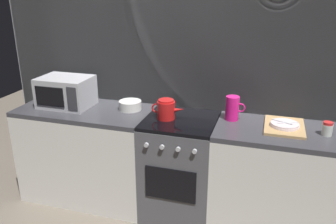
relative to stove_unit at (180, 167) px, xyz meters
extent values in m
plane|color=#6B6054|center=(0.00, 0.00, -0.45)|extent=(8.00, 8.00, 0.00)
cube|color=gray|center=(0.00, 0.33, 0.75)|extent=(3.60, 0.05, 2.40)
cube|color=#BCBCC1|center=(0.00, 0.30, 0.75)|extent=(3.58, 0.01, 2.39)
cube|color=silver|center=(-0.90, 0.00, -0.02)|extent=(1.20, 0.60, 0.86)
cube|color=#38383D|center=(-0.90, 0.00, 0.43)|extent=(1.20, 0.60, 0.04)
cube|color=#4C4C51|center=(0.00, 0.00, -0.01)|extent=(0.60, 0.60, 0.87)
cube|color=black|center=(0.00, 0.00, 0.44)|extent=(0.59, 0.59, 0.03)
cube|color=black|center=(0.00, -0.30, 0.00)|extent=(0.42, 0.01, 0.28)
cylinder|color=#B7B7BC|center=(-0.19, -0.32, 0.33)|extent=(0.04, 0.02, 0.04)
cylinder|color=#B7B7BC|center=(-0.06, -0.32, 0.33)|extent=(0.04, 0.02, 0.04)
cylinder|color=#B7B7BC|center=(0.06, -0.32, 0.33)|extent=(0.04, 0.02, 0.04)
cylinder|color=#B7B7BC|center=(0.19, -0.32, 0.33)|extent=(0.04, 0.02, 0.04)
cube|color=silver|center=(0.90, 0.00, -0.02)|extent=(1.20, 0.60, 0.86)
cube|color=#38383D|center=(0.90, 0.00, 0.43)|extent=(1.20, 0.60, 0.04)
cube|color=#B2B2B7|center=(-1.09, 0.03, 0.59)|extent=(0.46, 0.34, 0.27)
cube|color=black|center=(-1.15, -0.15, 0.59)|extent=(0.28, 0.01, 0.17)
cube|color=#333338|center=(-0.93, -0.15, 0.59)|extent=(0.09, 0.01, 0.21)
cylinder|color=red|center=(-0.12, -0.02, 0.53)|extent=(0.15, 0.15, 0.15)
cylinder|color=red|center=(-0.12, -0.02, 0.61)|extent=(0.13, 0.13, 0.02)
cone|color=red|center=(-0.01, -0.02, 0.54)|extent=(0.10, 0.04, 0.05)
torus|color=red|center=(-0.21, -0.02, 0.53)|extent=(0.08, 0.01, 0.08)
cylinder|color=silver|center=(-0.49, 0.10, 0.49)|extent=(0.20, 0.20, 0.08)
cylinder|color=#E5197A|center=(0.40, 0.11, 0.55)|extent=(0.11, 0.11, 0.20)
torus|color=#E5197A|center=(0.47, 0.11, 0.56)|extent=(0.08, 0.01, 0.08)
cube|color=tan|center=(0.82, 0.05, 0.46)|extent=(0.30, 0.40, 0.02)
cylinder|color=silver|center=(0.82, 0.03, 0.48)|extent=(0.22, 0.22, 0.01)
cylinder|color=silver|center=(0.82, 0.03, 0.49)|extent=(0.21, 0.21, 0.01)
cylinder|color=silver|center=(0.84, 0.03, 0.50)|extent=(0.16, 0.07, 0.01)
cube|color=silver|center=(0.80, 0.04, 0.50)|extent=(0.16, 0.09, 0.00)
cylinder|color=silver|center=(1.12, 0.00, 0.49)|extent=(0.08, 0.08, 0.08)
cylinder|color=red|center=(1.12, 0.00, 0.55)|extent=(0.07, 0.07, 0.02)
camera|label=1|loc=(0.68, -2.60, 1.50)|focal=37.10mm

